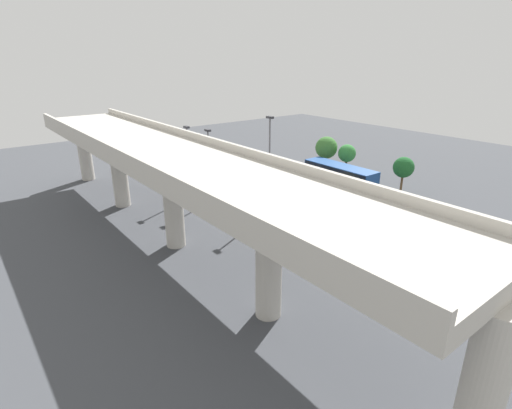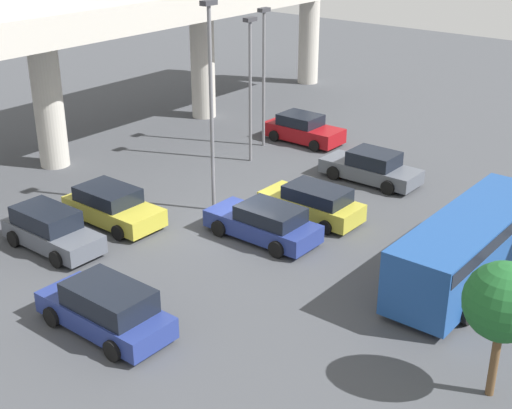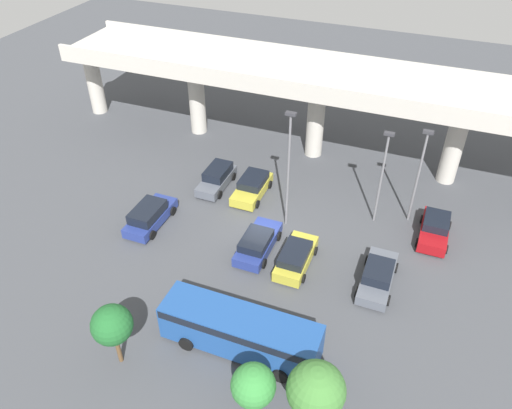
{
  "view_description": "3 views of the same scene",
  "coord_description": "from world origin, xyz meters",
  "px_view_note": "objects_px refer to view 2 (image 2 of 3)",
  "views": [
    {
      "loc": [
        -26.13,
        24.72,
        13.97
      ],
      "look_at": [
        1.35,
        3.29,
        0.95
      ],
      "focal_mm": 28.0,
      "sensor_mm": 36.0,
      "label": 1
    },
    {
      "loc": [
        -20.41,
        -17.46,
        12.86
      ],
      "look_at": [
        1.21,
        -0.05,
        0.74
      ],
      "focal_mm": 50.0,
      "sensor_mm": 36.0,
      "label": 2
    },
    {
      "loc": [
        9.24,
        -25.11,
        23.41
      ],
      "look_at": [
        -0.92,
        0.72,
        2.21
      ],
      "focal_mm": 35.0,
      "sensor_mm": 36.0,
      "label": 3
    }
  ],
  "objects_px": {
    "parked_car_3": "(264,223)",
    "parked_car_4": "(313,203)",
    "parked_car_6": "(303,129)",
    "lamp_post_by_overpass": "(211,95)",
    "parked_car_1": "(51,230)",
    "tree_front_left": "(504,302)",
    "parked_car_2": "(112,206)",
    "lamp_post_near_aisle": "(264,67)",
    "parked_car_0": "(106,309)",
    "shuttle_bus": "(471,242)",
    "lamp_post_mid_lot": "(250,79)",
    "parked_car_5": "(371,168)"
  },
  "relations": [
    {
      "from": "parked_car_3",
      "to": "shuttle_bus",
      "type": "distance_m",
      "value": 8.07
    },
    {
      "from": "parked_car_1",
      "to": "parked_car_2",
      "type": "relative_size",
      "value": 0.98
    },
    {
      "from": "parked_car_0",
      "to": "parked_car_5",
      "type": "bearing_deg",
      "value": -89.79
    },
    {
      "from": "parked_car_4",
      "to": "lamp_post_mid_lot",
      "type": "bearing_deg",
      "value": -30.67
    },
    {
      "from": "parked_car_1",
      "to": "parked_car_6",
      "type": "xyz_separation_m",
      "value": [
        16.99,
        -0.07,
        -0.05
      ]
    },
    {
      "from": "parked_car_0",
      "to": "lamp_post_mid_lot",
      "type": "xyz_separation_m",
      "value": [
        15.16,
        6.48,
        3.57
      ]
    },
    {
      "from": "lamp_post_by_overpass",
      "to": "tree_front_left",
      "type": "distance_m",
      "value": 15.38
    },
    {
      "from": "parked_car_2",
      "to": "lamp_post_near_aisle",
      "type": "relative_size",
      "value": 0.6
    },
    {
      "from": "parked_car_1",
      "to": "tree_front_left",
      "type": "xyz_separation_m",
      "value": [
        2.13,
        -17.03,
        2.2
      ]
    },
    {
      "from": "lamp_post_mid_lot",
      "to": "tree_front_left",
      "type": "bearing_deg",
      "value": -121.43
    },
    {
      "from": "parked_car_5",
      "to": "shuttle_bus",
      "type": "relative_size",
      "value": 0.55
    },
    {
      "from": "parked_car_6",
      "to": "lamp_post_mid_lot",
      "type": "distance_m",
      "value": 5.64
    },
    {
      "from": "parked_car_3",
      "to": "parked_car_4",
      "type": "distance_m",
      "value": 2.88
    },
    {
      "from": "parked_car_3",
      "to": "lamp_post_mid_lot",
      "type": "bearing_deg",
      "value": -47.27
    },
    {
      "from": "lamp_post_mid_lot",
      "to": "lamp_post_by_overpass",
      "type": "distance_m",
      "value": 6.62
    },
    {
      "from": "parked_car_0",
      "to": "parked_car_2",
      "type": "relative_size",
      "value": 1.06
    },
    {
      "from": "parked_car_4",
      "to": "lamp_post_by_overpass",
      "type": "distance_m",
      "value": 6.28
    },
    {
      "from": "parked_car_4",
      "to": "parked_car_6",
      "type": "height_order",
      "value": "parked_car_6"
    },
    {
      "from": "parked_car_1",
      "to": "lamp_post_by_overpass",
      "type": "bearing_deg",
      "value": 69.5
    },
    {
      "from": "parked_car_5",
      "to": "lamp_post_mid_lot",
      "type": "distance_m",
      "value": 7.52
    },
    {
      "from": "parked_car_0",
      "to": "shuttle_bus",
      "type": "bearing_deg",
      "value": -126.19
    },
    {
      "from": "parked_car_4",
      "to": "parked_car_1",
      "type": "bearing_deg",
      "value": 53.65
    },
    {
      "from": "lamp_post_near_aisle",
      "to": "lamp_post_mid_lot",
      "type": "xyz_separation_m",
      "value": [
        -2.36,
        -1.0,
        -0.05
      ]
    },
    {
      "from": "lamp_post_near_aisle",
      "to": "parked_car_1",
      "type": "bearing_deg",
      "value": -175.27
    },
    {
      "from": "parked_car_3",
      "to": "shuttle_bus",
      "type": "xyz_separation_m",
      "value": [
        2.01,
        -7.77,
        0.8
      ]
    },
    {
      "from": "parked_car_6",
      "to": "lamp_post_by_overpass",
      "type": "bearing_deg",
      "value": -76.57
    },
    {
      "from": "parked_car_4",
      "to": "shuttle_bus",
      "type": "xyz_separation_m",
      "value": [
        -0.84,
        -7.39,
        0.79
      ]
    },
    {
      "from": "parked_car_2",
      "to": "lamp_post_by_overpass",
      "type": "height_order",
      "value": "lamp_post_by_overpass"
    },
    {
      "from": "parked_car_2",
      "to": "tree_front_left",
      "type": "height_order",
      "value": "tree_front_left"
    },
    {
      "from": "parked_car_2",
      "to": "parked_car_6",
      "type": "relative_size",
      "value": 1.02
    },
    {
      "from": "parked_car_2",
      "to": "tree_front_left",
      "type": "relative_size",
      "value": 1.1
    },
    {
      "from": "parked_car_0",
      "to": "parked_car_5",
      "type": "height_order",
      "value": "parked_car_0"
    },
    {
      "from": "parked_car_4",
      "to": "parked_car_5",
      "type": "height_order",
      "value": "parked_car_5"
    },
    {
      "from": "shuttle_bus",
      "to": "lamp_post_mid_lot",
      "type": "bearing_deg",
      "value": 71.15
    },
    {
      "from": "parked_car_4",
      "to": "parked_car_5",
      "type": "relative_size",
      "value": 0.92
    },
    {
      "from": "parked_car_4",
      "to": "tree_front_left",
      "type": "xyz_separation_m",
      "value": [
        -6.6,
        -10.6,
        2.25
      ]
    },
    {
      "from": "lamp_post_mid_lot",
      "to": "parked_car_0",
      "type": "bearing_deg",
      "value": -156.86
    },
    {
      "from": "parked_car_2",
      "to": "lamp_post_mid_lot",
      "type": "distance_m",
      "value": 10.27
    },
    {
      "from": "parked_car_3",
      "to": "tree_front_left",
      "type": "distance_m",
      "value": 11.82
    },
    {
      "from": "lamp_post_by_overpass",
      "to": "parked_car_0",
      "type": "bearing_deg",
      "value": -158.04
    },
    {
      "from": "parked_car_3",
      "to": "shuttle_bus",
      "type": "bearing_deg",
      "value": -165.5
    },
    {
      "from": "parked_car_0",
      "to": "lamp_post_near_aisle",
      "type": "bearing_deg",
      "value": -66.89
    },
    {
      "from": "parked_car_2",
      "to": "shuttle_bus",
      "type": "bearing_deg",
      "value": 19.22
    },
    {
      "from": "parked_car_6",
      "to": "shuttle_bus",
      "type": "xyz_separation_m",
      "value": [
        -9.1,
        -13.74,
        0.79
      ]
    },
    {
      "from": "parked_car_0",
      "to": "lamp_post_mid_lot",
      "type": "bearing_deg",
      "value": -66.86
    },
    {
      "from": "lamp_post_near_aisle",
      "to": "lamp_post_by_overpass",
      "type": "bearing_deg",
      "value": -155.64
    },
    {
      "from": "parked_car_4",
      "to": "parked_car_3",
      "type": "bearing_deg",
      "value": 82.36
    },
    {
      "from": "parked_car_1",
      "to": "parked_car_3",
      "type": "relative_size",
      "value": 0.93
    },
    {
      "from": "parked_car_3",
      "to": "lamp_post_near_aisle",
      "type": "bearing_deg",
      "value": -51.52
    },
    {
      "from": "lamp_post_near_aisle",
      "to": "parked_car_2",
      "type": "bearing_deg",
      "value": -173.89
    }
  ]
}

